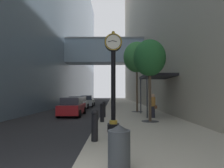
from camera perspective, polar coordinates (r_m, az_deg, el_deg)
ground_plane at (r=30.37m, az=-1.57°, el=-6.59°), size 110.00×110.00×0.00m
sidewalk_right at (r=33.40m, az=3.62°, el=-6.14°), size 5.82×80.00×0.14m
building_block_left at (r=38.40m, az=-19.12°, el=20.06°), size 21.70×80.00×33.79m
street_clock at (r=8.97m, az=0.40°, el=2.63°), size 0.84×0.55×4.81m
bollard_nearest at (r=7.22m, az=-5.28°, el=-12.10°), size 0.27×0.27×1.19m
bollard_third at (r=11.96m, az=-3.02°, el=-8.48°), size 0.27×0.27×1.19m
bollard_fourth at (r=14.34m, az=-2.46°, el=-7.57°), size 0.27×0.27×1.19m
street_tree_near at (r=12.52m, az=11.34°, el=7.67°), size 2.07×2.07×5.29m
street_tree_mid_near at (r=19.03m, az=7.54°, el=8.05°), size 2.65×2.65×6.96m
trash_bin at (r=4.56m, az=2.17°, el=-18.60°), size 0.53×0.53×1.05m
pedestrian_walking at (r=14.31m, az=12.42°, el=-6.22°), size 0.51×0.50×1.78m
storefront_awning at (r=15.89m, az=13.38°, el=2.06°), size 2.40×3.60×3.30m
car_red_near at (r=16.84m, az=-11.93°, el=-6.77°), size 2.02×4.63×1.59m
car_white_mid at (r=22.67m, az=-10.25°, el=-5.78°), size 2.03×4.63×1.61m
car_silver_far at (r=28.16m, az=-7.54°, el=-5.21°), size 2.05×4.34×1.67m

